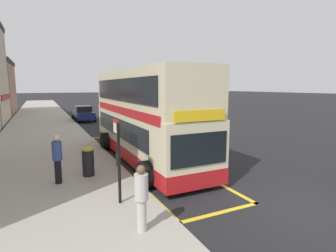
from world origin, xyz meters
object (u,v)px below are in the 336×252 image
pedestrian_waiting_near_sign (57,157)px  bus_stop_sign (118,154)px  double_decker_bus (144,119)px  pedestrian_further_back (141,196)px  parked_car_navy_behind (83,114)px  litter_bin (88,162)px  parked_car_maroon_kerbside (112,105)px

pedestrian_waiting_near_sign → bus_stop_sign: bearing=-58.0°
double_decker_bus → pedestrian_waiting_near_sign: 4.83m
double_decker_bus → bus_stop_sign: size_ratio=4.06×
bus_stop_sign → pedestrian_further_back: (0.04, -1.87, -0.60)m
pedestrian_waiting_near_sign → double_decker_bus: bearing=27.6°
parked_car_navy_behind → litter_bin: parked_car_navy_behind is taller
pedestrian_waiting_near_sign → parked_car_maroon_kerbside: bearing=72.5°
parked_car_maroon_kerbside → pedestrian_waiting_near_sign: 31.93m
parked_car_navy_behind → litter_bin: bearing=-97.3°
litter_bin → double_decker_bus: bearing=30.4°
bus_stop_sign → parked_car_maroon_kerbside: bearing=76.3°
bus_stop_sign → pedestrian_further_back: 1.97m
parked_car_navy_behind → litter_bin: size_ratio=3.76×
double_decker_bus → parked_car_maroon_kerbside: (5.43, 28.25, -1.26)m
parked_car_maroon_kerbside → pedestrian_waiting_near_sign: (-9.63, -30.45, 0.33)m
pedestrian_waiting_near_sign → pedestrian_further_back: 4.68m
pedestrian_waiting_near_sign → pedestrian_further_back: bearing=-69.8°
double_decker_bus → pedestrian_further_back: bearing=-111.4°
bus_stop_sign → litter_bin: bearing=98.7°
double_decker_bus → litter_bin: bearing=-149.6°
double_decker_bus → pedestrian_waiting_near_sign: double_decker_bus is taller
double_decker_bus → pedestrian_waiting_near_sign: bearing=-152.4°
bus_stop_sign → pedestrian_further_back: bus_stop_sign is taller
pedestrian_further_back → double_decker_bus: bearing=68.6°
parked_car_navy_behind → pedestrian_waiting_near_sign: bearing=-100.4°
double_decker_bus → pedestrian_further_back: size_ratio=6.14×
double_decker_bus → bus_stop_sign: bearing=-119.1°
parked_car_navy_behind → pedestrian_waiting_near_sign: (-3.64, -18.92, 0.33)m
double_decker_bus → pedestrian_waiting_near_sign: (-4.20, -2.20, -0.94)m
parked_car_maroon_kerbside → litter_bin: parked_car_maroon_kerbside is taller
bus_stop_sign → parked_car_maroon_kerbside: size_ratio=0.60×
bus_stop_sign → pedestrian_waiting_near_sign: bus_stop_sign is taller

